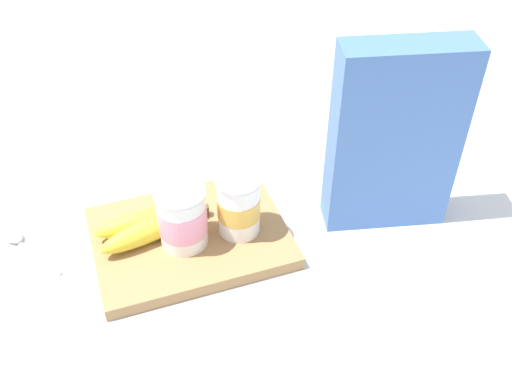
# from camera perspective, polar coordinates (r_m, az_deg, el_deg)

# --- Properties ---
(ground_plane) EXTENTS (2.40, 2.40, 0.00)m
(ground_plane) POSITION_cam_1_polar(r_m,az_deg,el_deg) (0.91, -6.29, -4.81)
(ground_plane) COLOR silver
(cutting_board) EXTENTS (0.29, 0.21, 0.02)m
(cutting_board) POSITION_cam_1_polar(r_m,az_deg,el_deg) (0.90, -6.34, -4.35)
(cutting_board) COLOR #A37A4C
(cutting_board) RESTS_ON ground_plane
(cereal_box) EXTENTS (0.19, 0.10, 0.30)m
(cereal_box) POSITION_cam_1_polar(r_m,az_deg,el_deg) (0.88, 13.13, 4.96)
(cereal_box) COLOR #4770B7
(cereal_box) RESTS_ON ground_plane
(yogurt_cup_front) EXTENTS (0.07, 0.07, 0.10)m
(yogurt_cup_front) POSITION_cam_1_polar(r_m,az_deg,el_deg) (0.86, -1.67, -1.27)
(yogurt_cup_front) COLOR white
(yogurt_cup_front) RESTS_ON cutting_board
(yogurt_cup_back) EXTENTS (0.07, 0.07, 0.10)m
(yogurt_cup_back) POSITION_cam_1_polar(r_m,az_deg,el_deg) (0.85, -7.07, -2.40)
(yogurt_cup_back) COLOR white
(yogurt_cup_back) RESTS_ON cutting_board
(banana_bunch) EXTENTS (0.17, 0.08, 0.04)m
(banana_bunch) POSITION_cam_1_polar(r_m,az_deg,el_deg) (0.89, -9.85, -3.01)
(banana_bunch) COLOR yellow
(banana_bunch) RESTS_ON cutting_board
(spoon) EXTENTS (0.08, 0.12, 0.01)m
(spoon) POSITION_cam_1_polar(r_m,az_deg,el_deg) (0.96, -21.34, -4.74)
(spoon) COLOR silver
(spoon) RESTS_ON ground_plane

